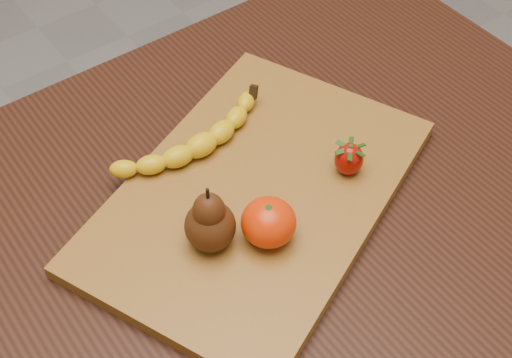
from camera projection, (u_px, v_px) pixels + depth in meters
table at (256, 241)px, 0.98m from camera, size 1.00×0.70×0.76m
cutting_board at (256, 195)px, 0.90m from camera, size 0.53×0.45×0.02m
banana at (201, 145)px, 0.92m from camera, size 0.20×0.06×0.03m
pear at (209, 217)px, 0.80m from camera, size 0.06×0.06×0.09m
mandarin at (269, 222)px, 0.82m from camera, size 0.08×0.08×0.06m
strawberry at (349, 158)px, 0.90m from camera, size 0.05×0.05×0.05m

